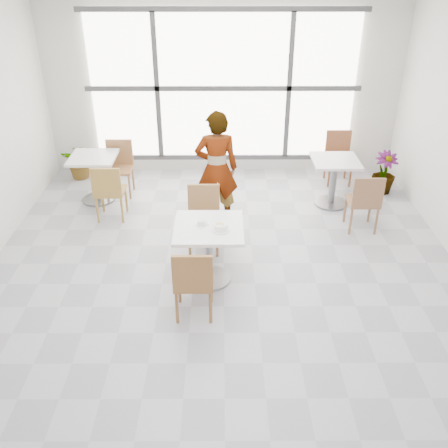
{
  "coord_description": "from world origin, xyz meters",
  "views": [
    {
      "loc": [
        -0.02,
        -4.87,
        3.58
      ],
      "look_at": [
        0.0,
        -0.3,
        1.0
      ],
      "focal_mm": 39.67,
      "sensor_mm": 36.0,
      "label": 1
    }
  ],
  "objects_px": {
    "bg_table_left": "(95,172)",
    "chair_far": "(204,213)",
    "main_table": "(209,243)",
    "bg_chair_right_near": "(365,200)",
    "coffee_cup": "(201,223)",
    "bg_table_right": "(334,176)",
    "oatmeal_bowl": "(221,227)",
    "plant_left": "(80,160)",
    "chair_near": "(193,280)",
    "bg_chair_right_far": "(338,153)",
    "bg_chair_left_far": "(119,164)",
    "bg_chair_left_near": "(109,189)",
    "person": "(217,169)",
    "plant_right": "(384,173)"
  },
  "relations": [
    {
      "from": "bg_table_right",
      "to": "bg_chair_right_far",
      "type": "height_order",
      "value": "bg_chair_right_far"
    },
    {
      "from": "main_table",
      "to": "plant_left",
      "type": "bearing_deg",
      "value": 126.93
    },
    {
      "from": "bg_chair_right_near",
      "to": "plant_right",
      "type": "height_order",
      "value": "bg_chair_right_near"
    },
    {
      "from": "bg_chair_left_near",
      "to": "bg_chair_left_far",
      "type": "bearing_deg",
      "value": -88.86
    },
    {
      "from": "bg_table_right",
      "to": "bg_chair_right_far",
      "type": "bearing_deg",
      "value": 74.14
    },
    {
      "from": "chair_near",
      "to": "coffee_cup",
      "type": "distance_m",
      "value": 0.78
    },
    {
      "from": "main_table",
      "to": "bg_chair_right_near",
      "type": "distance_m",
      "value": 2.44
    },
    {
      "from": "main_table",
      "to": "bg_table_right",
      "type": "relative_size",
      "value": 1.07
    },
    {
      "from": "oatmeal_bowl",
      "to": "bg_chair_left_near",
      "type": "height_order",
      "value": "bg_chair_left_near"
    },
    {
      "from": "oatmeal_bowl",
      "to": "plant_left",
      "type": "bearing_deg",
      "value": 127.76
    },
    {
      "from": "plant_left",
      "to": "bg_chair_right_near",
      "type": "bearing_deg",
      "value": -23.05
    },
    {
      "from": "chair_near",
      "to": "bg_chair_right_near",
      "type": "relative_size",
      "value": 1.0
    },
    {
      "from": "bg_chair_right_far",
      "to": "plant_left",
      "type": "distance_m",
      "value": 4.44
    },
    {
      "from": "bg_chair_left_near",
      "to": "bg_table_right",
      "type": "bearing_deg",
      "value": -171.52
    },
    {
      "from": "oatmeal_bowl",
      "to": "plant_left",
      "type": "relative_size",
      "value": 0.33
    },
    {
      "from": "chair_far",
      "to": "bg_table_left",
      "type": "height_order",
      "value": "chair_far"
    },
    {
      "from": "coffee_cup",
      "to": "bg_table_right",
      "type": "height_order",
      "value": "coffee_cup"
    },
    {
      "from": "oatmeal_bowl",
      "to": "bg_chair_right_far",
      "type": "xyz_separation_m",
      "value": [
        1.99,
        3.01,
        -0.29
      ]
    },
    {
      "from": "bg_chair_right_near",
      "to": "plant_left",
      "type": "height_order",
      "value": "bg_chair_right_near"
    },
    {
      "from": "person",
      "to": "bg_chair_left_near",
      "type": "xyz_separation_m",
      "value": [
        -1.56,
        0.04,
        -0.33
      ]
    },
    {
      "from": "bg_table_left",
      "to": "plant_left",
      "type": "bearing_deg",
      "value": 117.95
    },
    {
      "from": "bg_table_left",
      "to": "chair_far",
      "type": "bearing_deg",
      "value": -38.72
    },
    {
      "from": "bg_chair_left_far",
      "to": "coffee_cup",
      "type": "bearing_deg",
      "value": -60.04
    },
    {
      "from": "bg_chair_right_near",
      "to": "plant_left",
      "type": "xyz_separation_m",
      "value": [
        -4.44,
        1.89,
        -0.18
      ]
    },
    {
      "from": "bg_chair_left_far",
      "to": "bg_chair_right_far",
      "type": "distance_m",
      "value": 3.66
    },
    {
      "from": "coffee_cup",
      "to": "main_table",
      "type": "bearing_deg",
      "value": -14.24
    },
    {
      "from": "bg_chair_right_far",
      "to": "bg_chair_left_far",
      "type": "bearing_deg",
      "value": -173.09
    },
    {
      "from": "bg_table_left",
      "to": "bg_chair_left_far",
      "type": "xyz_separation_m",
      "value": [
        0.33,
        0.3,
        0.01
      ]
    },
    {
      "from": "bg_table_left",
      "to": "bg_table_right",
      "type": "relative_size",
      "value": 1.0
    },
    {
      "from": "bg_chair_left_near",
      "to": "bg_chair_right_far",
      "type": "height_order",
      "value": "same"
    },
    {
      "from": "main_table",
      "to": "coffee_cup",
      "type": "relative_size",
      "value": 5.03
    },
    {
      "from": "main_table",
      "to": "oatmeal_bowl",
      "type": "height_order",
      "value": "oatmeal_bowl"
    },
    {
      "from": "chair_near",
      "to": "bg_chair_right_far",
      "type": "height_order",
      "value": "same"
    },
    {
      "from": "bg_table_left",
      "to": "oatmeal_bowl",
      "type": "bearing_deg",
      "value": -48.96
    },
    {
      "from": "bg_chair_right_far",
      "to": "bg_chair_right_near",
      "type": "bearing_deg",
      "value": -89.81
    },
    {
      "from": "bg_chair_left_far",
      "to": "plant_left",
      "type": "height_order",
      "value": "bg_chair_left_far"
    },
    {
      "from": "coffee_cup",
      "to": "bg_table_right",
      "type": "relative_size",
      "value": 0.21
    },
    {
      "from": "chair_far",
      "to": "bg_chair_left_near",
      "type": "relative_size",
      "value": 1.0
    },
    {
      "from": "bg_table_right",
      "to": "bg_chair_left_near",
      "type": "relative_size",
      "value": 0.86
    },
    {
      "from": "person",
      "to": "bg_chair_left_near",
      "type": "relative_size",
      "value": 1.92
    },
    {
      "from": "chair_far",
      "to": "bg_table_left",
      "type": "distance_m",
      "value": 2.24
    },
    {
      "from": "bg_table_left",
      "to": "coffee_cup",
      "type": "bearing_deg",
      "value": -50.98
    },
    {
      "from": "main_table",
      "to": "chair_far",
      "type": "xyz_separation_m",
      "value": [
        -0.09,
        0.78,
        -0.02
      ]
    },
    {
      "from": "main_table",
      "to": "coffee_cup",
      "type": "bearing_deg",
      "value": 165.76
    },
    {
      "from": "person",
      "to": "bg_chair_left_far",
      "type": "xyz_separation_m",
      "value": [
        -1.58,
        1.0,
        -0.33
      ]
    },
    {
      "from": "bg_table_right",
      "to": "person",
      "type": "bearing_deg",
      "value": -163.26
    },
    {
      "from": "chair_far",
      "to": "chair_near",
      "type": "bearing_deg",
      "value": -92.38
    },
    {
      "from": "person",
      "to": "chair_far",
      "type": "bearing_deg",
      "value": 72.55
    },
    {
      "from": "main_table",
      "to": "bg_chair_right_near",
      "type": "relative_size",
      "value": 0.92
    },
    {
      "from": "chair_far",
      "to": "bg_chair_right_near",
      "type": "bearing_deg",
      "value": 10.17
    }
  ]
}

